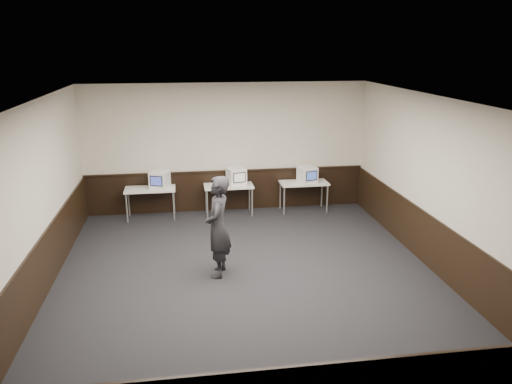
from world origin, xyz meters
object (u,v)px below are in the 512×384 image
emac_center (236,176)px  person (218,227)px  desk_right (304,185)px  desk_left (150,191)px  emac_left (160,180)px  emac_right (307,175)px  desk_center (229,188)px

emac_center → person: (-0.71, -3.39, -0.02)m
desk_right → desk_left: bearing=180.0°
desk_right → emac_left: bearing=179.8°
emac_left → emac_right: 3.63m
desk_right → desk_center: bearing=180.0°
desk_center → emac_center: bearing=12.9°
emac_left → person: 3.55m
desk_center → emac_right: emac_right is taller
desk_center → desk_right: size_ratio=1.00×
desk_right → emac_center: size_ratio=2.30×
desk_right → person: size_ratio=0.64×
desk_left → emac_center: 2.12m
emac_center → emac_right: (1.78, -0.08, -0.01)m
desk_left → desk_right: size_ratio=1.00×
desk_left → person: size_ratio=0.64×
desk_right → emac_left: 3.57m
desk_left → desk_right: same height
emac_center → person: bearing=-115.5°
desk_left → emac_right: (3.87, -0.04, 0.27)m
desk_left → emac_right: bearing=-0.5°
desk_right → emac_right: (0.07, -0.04, 0.27)m
desk_left → desk_right: 3.80m
person → emac_left: bearing=-148.8°
desk_center → emac_right: (1.97, -0.04, 0.27)m
desk_left → desk_right: bearing=0.0°
desk_right → emac_right: 0.29m
emac_left → desk_right: bearing=19.5°
emac_center → person: person is taller
desk_center → person: 3.40m
emac_left → person: person is taller
emac_center → emac_left: bearing=167.2°
emac_center → person: 3.47m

